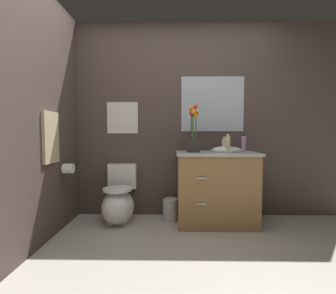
% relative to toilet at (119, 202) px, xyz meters
% --- Properties ---
extents(ground_plane, '(8.64, 8.64, 0.00)m').
position_rel_toilet_xyz_m(ground_plane, '(0.70, -1.17, -0.24)').
color(ground_plane, '#B2ADA3').
extents(wall_back, '(4.03, 0.05, 2.50)m').
position_rel_toilet_xyz_m(wall_back, '(0.90, 0.30, 1.01)').
color(wall_back, '#4C3D38').
rests_on(wall_back, ground_plane).
extents(wall_left, '(0.05, 4.03, 2.50)m').
position_rel_toilet_xyz_m(wall_left, '(-0.62, -0.74, 1.01)').
color(wall_left, '#4C3D38').
rests_on(wall_left, ground_plane).
extents(toilet, '(0.38, 0.59, 0.69)m').
position_rel_toilet_xyz_m(toilet, '(0.00, 0.00, 0.00)').
color(toilet, white).
rests_on(toilet, ground_plane).
extents(vanity_cabinet, '(0.94, 0.56, 1.04)m').
position_rel_toilet_xyz_m(vanity_cabinet, '(1.17, -0.03, 0.20)').
color(vanity_cabinet, '#9E7242').
rests_on(vanity_cabinet, ground_plane).
extents(flower_vase, '(0.14, 0.14, 0.56)m').
position_rel_toilet_xyz_m(flower_vase, '(0.89, -0.05, 0.82)').
color(flower_vase, '#38332D').
rests_on(flower_vase, vanity_cabinet).
extents(soap_bottle, '(0.06, 0.06, 0.21)m').
position_rel_toilet_xyz_m(soap_bottle, '(1.28, -0.13, 0.71)').
color(soap_bottle, beige).
rests_on(soap_bottle, vanity_cabinet).
extents(lotion_bottle, '(0.07, 0.07, 0.17)m').
position_rel_toilet_xyz_m(lotion_bottle, '(1.27, 0.03, 0.69)').
color(lotion_bottle, beige).
rests_on(lotion_bottle, vanity_cabinet).
extents(hand_wash_bottle, '(0.05, 0.05, 0.21)m').
position_rel_toilet_xyz_m(hand_wash_bottle, '(1.52, 0.07, 0.71)').
color(hand_wash_bottle, '#B28CBF').
rests_on(hand_wash_bottle, vanity_cabinet).
extents(trash_bin, '(0.18, 0.18, 0.27)m').
position_rel_toilet_xyz_m(trash_bin, '(0.62, 0.06, -0.11)').
color(trash_bin, '#B7B7BC').
rests_on(trash_bin, ground_plane).
extents(wall_poster, '(0.40, 0.01, 0.40)m').
position_rel_toilet_xyz_m(wall_poster, '(-0.00, 0.27, 1.03)').
color(wall_poster, silver).
extents(wall_mirror, '(0.80, 0.01, 0.70)m').
position_rel_toilet_xyz_m(wall_mirror, '(1.16, 0.27, 1.21)').
color(wall_mirror, '#B2BCC6').
extents(hanging_towel, '(0.03, 0.28, 0.52)m').
position_rel_toilet_xyz_m(hanging_towel, '(-0.58, -0.45, 0.79)').
color(hanging_towel, tan).
extents(toilet_paper_roll, '(0.11, 0.11, 0.11)m').
position_rel_toilet_xyz_m(toilet_paper_roll, '(-0.52, -0.20, 0.44)').
color(toilet_paper_roll, white).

